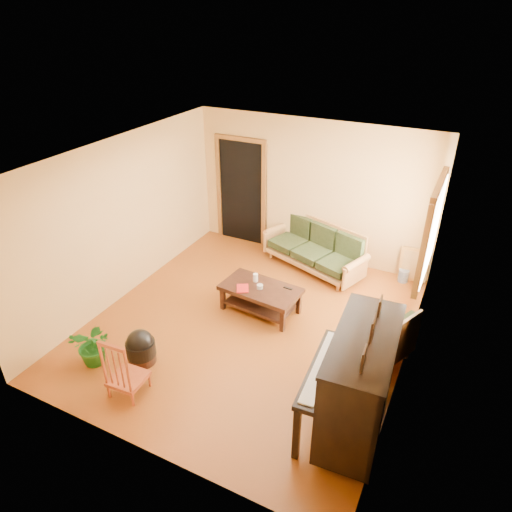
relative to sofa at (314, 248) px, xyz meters
The scene contains 16 objects.
floor 2.09m from the sofa, 97.44° to the right, with size 5.00×5.00×0.00m, color #68300D.
doorway 1.88m from the sofa, 165.49° to the left, with size 1.08×0.16×2.05m, color black.
window 2.35m from the sofa, 20.74° to the right, with size 0.12×1.36×1.46m, color white.
sofa is the anchor object (origin of this frame).
coffee_table 1.68m from the sofa, 99.46° to the right, with size 1.22×0.66×0.44m, color black.
armchair 2.50m from the sofa, 48.96° to the right, with size 0.79×0.83×0.83m, color #A6703C.
piano 3.63m from the sofa, 62.38° to the right, with size 0.88×1.49×1.32m, color black.
footstool 3.63m from the sofa, 109.55° to the right, with size 0.40×0.40×0.38m, color black.
red_chair 4.05m from the sofa, 104.24° to the right, with size 0.41×0.45×0.89m, color maroon.
leaning_frame 1.76m from the sofa, 11.80° to the left, with size 0.48×0.11×0.64m, color #BC893E.
ceramic_crock 1.64m from the sofa, ahead, with size 0.18×0.18×0.22m, color #2D4989.
potted_plant 4.10m from the sofa, 115.28° to the right, with size 0.55×0.48×0.61m, color #1B601B.
book 1.95m from the sofa, 107.31° to the right, with size 0.18×0.24×0.02m, color maroon.
candle 1.58m from the sofa, 105.64° to the right, with size 0.08×0.08×0.13m, color white.
glass_jar 1.70m from the sofa, 99.20° to the right, with size 0.09×0.09×0.06m, color silver.
remote 1.49m from the sofa, 85.39° to the right, with size 0.15×0.04×0.01m, color black.
Camera 1 is at (2.56, -4.95, 4.32)m, focal length 32.00 mm.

